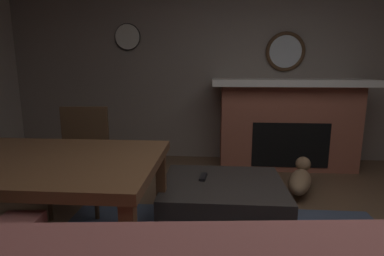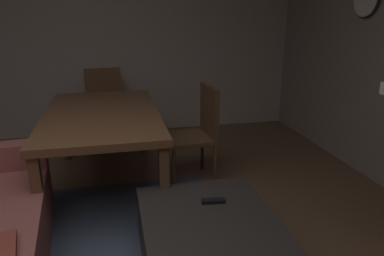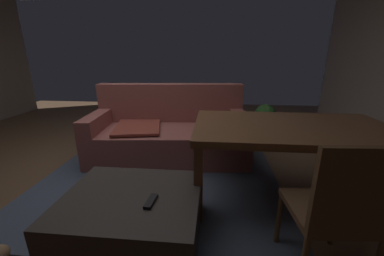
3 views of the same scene
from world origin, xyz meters
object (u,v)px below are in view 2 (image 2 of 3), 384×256
(ottoman_coffee_table, at_px, (208,242))
(dining_chair_east, at_px, (105,103))
(tv_remote, at_px, (213,201))
(dining_table, at_px, (102,120))
(dining_chair_south, at_px, (198,128))

(ottoman_coffee_table, bearing_deg, dining_chair_east, 14.28)
(tv_remote, relative_size, dining_table, 0.09)
(tv_remote, relative_size, dining_chair_east, 0.17)
(dining_chair_east, distance_m, dining_chair_south, 1.54)
(tv_remote, xyz_separation_m, dining_table, (1.12, 0.72, 0.29))
(dining_table, height_order, dining_chair_south, dining_chair_south)
(ottoman_coffee_table, distance_m, tv_remote, 0.27)
(ottoman_coffee_table, xyz_separation_m, tv_remote, (0.17, -0.08, 0.19))
(dining_chair_east, relative_size, dining_chair_south, 1.00)
(tv_remote, distance_m, dining_chair_south, 1.15)
(ottoman_coffee_table, relative_size, dining_table, 0.57)
(dining_chair_east, bearing_deg, tv_remote, -163.07)
(ottoman_coffee_table, xyz_separation_m, dining_table, (1.29, 0.65, 0.49))
(dining_table, distance_m, dining_chair_east, 1.27)
(tv_remote, bearing_deg, dining_chair_east, 22.95)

